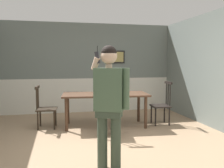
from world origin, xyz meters
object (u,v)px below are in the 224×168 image
(dining_table, at_px, (105,97))
(chair_at_table_head, at_px, (109,114))
(chair_near_window, at_px, (162,104))
(person_figure, at_px, (109,99))
(chair_by_doorway, at_px, (45,108))

(dining_table, height_order, chair_at_table_head, chair_at_table_head)
(dining_table, distance_m, chair_near_window, 1.38)
(chair_at_table_head, height_order, person_figure, person_figure)
(dining_table, bearing_deg, chair_at_table_head, -95.07)
(chair_near_window, xyz_separation_m, chair_at_table_head, (-1.43, -0.70, -0.03))
(chair_near_window, relative_size, person_figure, 0.60)
(chair_near_window, height_order, person_figure, person_figure)
(chair_near_window, distance_m, person_figure, 2.83)
(chair_by_doorway, relative_size, person_figure, 0.56)
(chair_by_doorway, bearing_deg, person_figure, 26.71)
(chair_by_doorway, relative_size, chair_at_table_head, 1.06)
(dining_table, relative_size, chair_by_doorway, 2.11)
(chair_near_window, bearing_deg, dining_table, 89.60)
(person_figure, bearing_deg, dining_table, -74.01)
(chair_by_doorway, bearing_deg, dining_table, 89.73)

